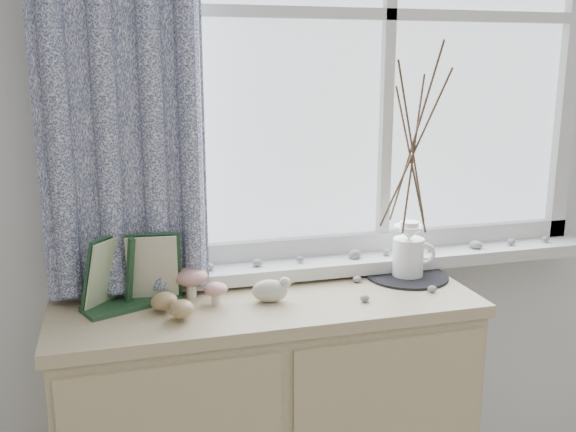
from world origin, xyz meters
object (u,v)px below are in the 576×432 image
object	(u,v)px
toadstool_cluster	(197,280)
botanical_book	(130,272)
twig_pitcher	(413,144)
sideboard	(268,432)

from	to	relation	value
toadstool_cluster	botanical_book	bearing A→B (deg)	-169.42
botanical_book	twig_pitcher	bearing A→B (deg)	-19.11
botanical_book	twig_pitcher	xyz separation A→B (m)	(0.84, 0.05, 0.31)
botanical_book	twig_pitcher	distance (m)	0.90
toadstool_cluster	twig_pitcher	bearing A→B (deg)	1.36
sideboard	botanical_book	distance (m)	0.65
twig_pitcher	toadstool_cluster	bearing A→B (deg)	-158.68
toadstool_cluster	twig_pitcher	world-z (taller)	twig_pitcher
botanical_book	toadstool_cluster	size ratio (longest dim) A/B	1.99
sideboard	toadstool_cluster	xyz separation A→B (m)	(-0.19, 0.05, 0.48)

